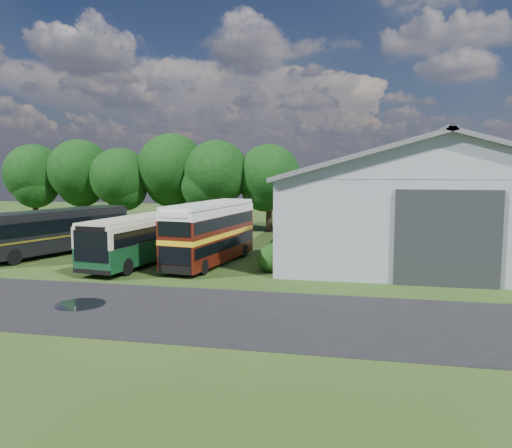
% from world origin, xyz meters
% --- Properties ---
extents(ground, '(120.00, 120.00, 0.00)m').
position_xyz_m(ground, '(0.00, 0.00, 0.00)').
color(ground, '#1D3711').
rests_on(ground, ground).
extents(asphalt_road, '(60.00, 8.00, 0.02)m').
position_xyz_m(asphalt_road, '(3.00, -3.00, 0.00)').
color(asphalt_road, black).
rests_on(asphalt_road, ground).
extents(puddle, '(2.20, 2.20, 0.01)m').
position_xyz_m(puddle, '(-1.50, -3.00, 0.00)').
color(puddle, black).
rests_on(puddle, ground).
extents(storage_shed, '(18.80, 24.80, 8.15)m').
position_xyz_m(storage_shed, '(15.00, 15.98, 4.17)').
color(storage_shed, gray).
rests_on(storage_shed, ground).
extents(tree_far_left, '(6.12, 6.12, 8.64)m').
position_xyz_m(tree_far_left, '(-23.00, 24.00, 5.56)').
color(tree_far_left, black).
rests_on(tree_far_left, ground).
extents(tree_left_a, '(6.46, 6.46, 9.12)m').
position_xyz_m(tree_left_a, '(-18.00, 24.50, 5.87)').
color(tree_left_a, black).
rests_on(tree_left_a, ground).
extents(tree_left_b, '(5.78, 5.78, 8.16)m').
position_xyz_m(tree_left_b, '(-13.00, 23.50, 5.25)').
color(tree_left_b, black).
rests_on(tree_left_b, ground).
extents(tree_mid, '(6.80, 6.80, 9.60)m').
position_xyz_m(tree_mid, '(-8.00, 24.80, 6.18)').
color(tree_mid, black).
rests_on(tree_mid, ground).
extents(tree_right_a, '(6.26, 6.26, 8.83)m').
position_xyz_m(tree_right_a, '(-3.00, 23.80, 5.69)').
color(tree_right_a, black).
rests_on(tree_right_a, ground).
extents(tree_right_b, '(5.98, 5.98, 8.45)m').
position_xyz_m(tree_right_b, '(2.00, 24.60, 5.44)').
color(tree_right_b, black).
rests_on(tree_right_b, ground).
extents(shrub_front, '(1.70, 1.70, 1.70)m').
position_xyz_m(shrub_front, '(5.60, 6.00, 0.00)').
color(shrub_front, '#194714').
rests_on(shrub_front, ground).
extents(shrub_mid, '(1.60, 1.60, 1.60)m').
position_xyz_m(shrub_mid, '(5.60, 8.00, 0.00)').
color(shrub_mid, '#194714').
rests_on(shrub_mid, ground).
extents(shrub_back, '(1.80, 1.80, 1.80)m').
position_xyz_m(shrub_back, '(5.60, 10.00, 0.00)').
color(shrub_back, '#194714').
rests_on(shrub_back, ground).
extents(bus_green_single, '(4.10, 11.37, 3.07)m').
position_xyz_m(bus_green_single, '(-2.86, 7.15, 1.63)').
color(bus_green_single, black).
rests_on(bus_green_single, ground).
extents(bus_maroon_double, '(3.67, 9.39, 3.93)m').
position_xyz_m(bus_maroon_double, '(1.39, 7.39, 1.96)').
color(bus_maroon_double, black).
rests_on(bus_maroon_double, ground).
extents(bus_dark_single, '(6.18, 11.70, 3.16)m').
position_xyz_m(bus_dark_single, '(-10.50, 8.73, 1.68)').
color(bus_dark_single, black).
rests_on(bus_dark_single, ground).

